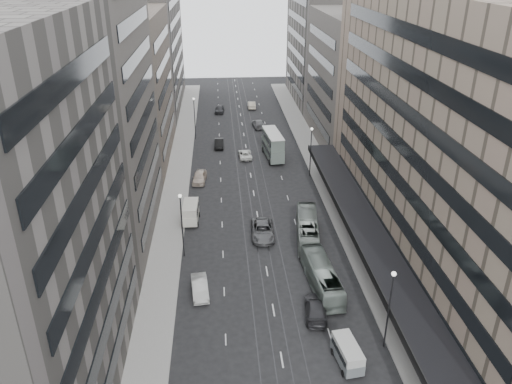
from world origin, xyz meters
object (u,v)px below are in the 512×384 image
object	(u,v)px
double_decker	(273,144)
sedan_2	(263,230)
panel_van	(191,212)
bus_near	(322,276)
bus_far	(307,228)
vw_microbus	(347,353)
sedan_1	(200,287)

from	to	relation	value
double_decker	sedan_2	world-z (taller)	double_decker
panel_van	bus_near	bearing A→B (deg)	-45.21
bus_far	double_decker	bearing A→B (deg)	-79.66
bus_near	bus_far	bearing A→B (deg)	-95.05
vw_microbus	sedan_2	bearing A→B (deg)	95.87
bus_near	vw_microbus	xyz separation A→B (m)	(0.05, -11.35, -0.22)
bus_far	vw_microbus	bearing A→B (deg)	97.15
panel_van	sedan_1	bearing A→B (deg)	-82.19
bus_near	bus_far	distance (m)	10.52
bus_near	sedan_1	size ratio (longest dim) A/B	2.16
double_decker	sedan_2	xyz separation A→B (m)	(-4.26, -27.53, -1.71)
sedan_2	panel_van	bearing A→B (deg)	155.73
double_decker	panel_van	bearing A→B (deg)	-126.39
panel_van	double_decker	bearing A→B (deg)	61.32
bus_far	sedan_2	distance (m)	5.77
vw_microbus	sedan_1	world-z (taller)	vw_microbus
bus_near	vw_microbus	bearing A→B (deg)	86.39
bus_near	double_decker	distance (m)	39.08
vw_microbus	sedan_2	distance (m)	23.53
double_decker	sedan_2	distance (m)	27.91
panel_van	sedan_2	size ratio (longest dim) A/B	0.72
bus_near	panel_van	distance (m)	21.93
bus_near	sedan_2	world-z (taller)	bus_near
sedan_1	sedan_2	xyz separation A→B (m)	(7.81, 11.61, 0.08)
double_decker	panel_van	size ratio (longest dim) A/B	2.01
bus_near	double_decker	size ratio (longest dim) A/B	1.16
bus_far	vw_microbus	size ratio (longest dim) A/B	2.51
bus_near	double_decker	xyz separation A→B (m)	(-1.17, 39.05, 1.14)
double_decker	sedan_1	world-z (taller)	double_decker
panel_van	sedan_2	world-z (taller)	panel_van
sedan_1	sedan_2	bearing A→B (deg)	50.19
bus_far	sedan_2	bearing A→B (deg)	-2.57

